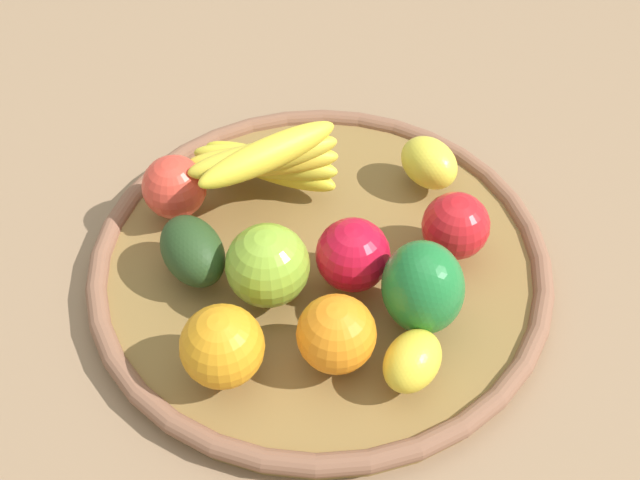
{
  "coord_description": "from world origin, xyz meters",
  "views": [
    {
      "loc": [
        -0.19,
        -0.48,
        0.63
      ],
      "look_at": [
        0.0,
        0.0,
        0.05
      ],
      "focal_mm": 44.7,
      "sensor_mm": 36.0,
      "label": 1
    }
  ],
  "objects_px": {
    "lemon_0": "(412,361)",
    "bell_pepper": "(423,287)",
    "banana_bunch": "(266,160)",
    "orange_0": "(222,346)",
    "avocado": "(193,251)",
    "orange_1": "(336,334)",
    "apple_1": "(174,187)",
    "apple_0": "(456,226)",
    "lemon_1": "(429,163)",
    "apple_2": "(353,255)",
    "apple_3": "(268,265)"
  },
  "relations": [
    {
      "from": "lemon_0",
      "to": "bell_pepper",
      "type": "xyz_separation_m",
      "value": [
        0.03,
        0.05,
        0.02
      ]
    },
    {
      "from": "banana_bunch",
      "to": "orange_0",
      "type": "relative_size",
      "value": 2.19
    },
    {
      "from": "bell_pepper",
      "to": "avocado",
      "type": "xyz_separation_m",
      "value": [
        -0.18,
        0.13,
        -0.02
      ]
    },
    {
      "from": "orange_1",
      "to": "apple_1",
      "type": "distance_m",
      "value": 0.24
    },
    {
      "from": "apple_0",
      "to": "avocado",
      "type": "xyz_separation_m",
      "value": [
        -0.25,
        0.07,
        -0.0
      ]
    },
    {
      "from": "apple_1",
      "to": "lemon_1",
      "type": "xyz_separation_m",
      "value": [
        0.26,
        -0.06,
        -0.01
      ]
    },
    {
      "from": "banana_bunch",
      "to": "orange_1",
      "type": "distance_m",
      "value": 0.22
    },
    {
      "from": "banana_bunch",
      "to": "orange_1",
      "type": "relative_size",
      "value": 2.29
    },
    {
      "from": "bell_pepper",
      "to": "orange_0",
      "type": "bearing_deg",
      "value": -91.69
    },
    {
      "from": "apple_0",
      "to": "orange_1",
      "type": "xyz_separation_m",
      "value": [
        -0.16,
        -0.08,
        0.0
      ]
    },
    {
      "from": "avocado",
      "to": "apple_2",
      "type": "distance_m",
      "value": 0.15
    },
    {
      "from": "apple_3",
      "to": "apple_2",
      "type": "relative_size",
      "value": 1.11
    },
    {
      "from": "lemon_0",
      "to": "bell_pepper",
      "type": "height_order",
      "value": "bell_pepper"
    },
    {
      "from": "bell_pepper",
      "to": "lemon_1",
      "type": "bearing_deg",
      "value": 152.81
    },
    {
      "from": "apple_1",
      "to": "lemon_1",
      "type": "distance_m",
      "value": 0.27
    },
    {
      "from": "apple_1",
      "to": "lemon_1",
      "type": "bearing_deg",
      "value": -12.05
    },
    {
      "from": "apple_3",
      "to": "avocado",
      "type": "height_order",
      "value": "apple_3"
    },
    {
      "from": "banana_bunch",
      "to": "apple_1",
      "type": "height_order",
      "value": "banana_bunch"
    },
    {
      "from": "apple_2",
      "to": "apple_1",
      "type": "xyz_separation_m",
      "value": [
        -0.13,
        0.15,
        -0.0
      ]
    },
    {
      "from": "orange_0",
      "to": "orange_1",
      "type": "distance_m",
      "value": 0.1
    },
    {
      "from": "apple_2",
      "to": "lemon_0",
      "type": "bearing_deg",
      "value": -87.73
    },
    {
      "from": "lemon_0",
      "to": "avocado",
      "type": "xyz_separation_m",
      "value": [
        -0.14,
        0.19,
        0.01
      ]
    },
    {
      "from": "bell_pepper",
      "to": "apple_1",
      "type": "xyz_separation_m",
      "value": [
        -0.17,
        0.22,
        -0.01
      ]
    },
    {
      "from": "apple_2",
      "to": "orange_1",
      "type": "height_order",
      "value": "same"
    },
    {
      "from": "lemon_0",
      "to": "banana_bunch",
      "type": "bearing_deg",
      "value": 98.9
    },
    {
      "from": "apple_2",
      "to": "orange_0",
      "type": "relative_size",
      "value": 0.97
    },
    {
      "from": "apple_3",
      "to": "apple_2",
      "type": "bearing_deg",
      "value": -10.01
    },
    {
      "from": "lemon_0",
      "to": "orange_0",
      "type": "height_order",
      "value": "orange_0"
    },
    {
      "from": "apple_3",
      "to": "bell_pepper",
      "type": "relative_size",
      "value": 0.86
    },
    {
      "from": "apple_3",
      "to": "lemon_0",
      "type": "bearing_deg",
      "value": -57.77
    },
    {
      "from": "banana_bunch",
      "to": "orange_0",
      "type": "xyz_separation_m",
      "value": [
        -0.11,
        -0.2,
        -0.01
      ]
    },
    {
      "from": "avocado",
      "to": "apple_0",
      "type": "bearing_deg",
      "value": -15.31
    },
    {
      "from": "lemon_1",
      "to": "orange_0",
      "type": "bearing_deg",
      "value": -151.11
    },
    {
      "from": "apple_1",
      "to": "orange_0",
      "type": "bearing_deg",
      "value": -93.28
    },
    {
      "from": "apple_3",
      "to": "apple_0",
      "type": "relative_size",
      "value": 1.18
    },
    {
      "from": "banana_bunch",
      "to": "orange_1",
      "type": "xyz_separation_m",
      "value": [
        -0.01,
        -0.22,
        -0.01
      ]
    },
    {
      "from": "banana_bunch",
      "to": "apple_0",
      "type": "distance_m",
      "value": 0.2
    },
    {
      "from": "apple_0",
      "to": "banana_bunch",
      "type": "bearing_deg",
      "value": 135.14
    },
    {
      "from": "orange_1",
      "to": "apple_1",
      "type": "height_order",
      "value": "orange_1"
    },
    {
      "from": "bell_pepper",
      "to": "lemon_1",
      "type": "relative_size",
      "value": 1.32
    },
    {
      "from": "banana_bunch",
      "to": "lemon_1",
      "type": "xyz_separation_m",
      "value": [
        0.17,
        -0.05,
        -0.02
      ]
    },
    {
      "from": "orange_1",
      "to": "apple_1",
      "type": "bearing_deg",
      "value": 110.0
    },
    {
      "from": "orange_1",
      "to": "apple_0",
      "type": "bearing_deg",
      "value": 25.92
    },
    {
      "from": "bell_pepper",
      "to": "apple_3",
      "type": "bearing_deg",
      "value": -122.06
    },
    {
      "from": "banana_bunch",
      "to": "bell_pepper",
      "type": "distance_m",
      "value": 0.22
    },
    {
      "from": "orange_0",
      "to": "apple_1",
      "type": "distance_m",
      "value": 0.21
    },
    {
      "from": "avocado",
      "to": "banana_bunch",
      "type": "bearing_deg",
      "value": 37.18
    },
    {
      "from": "avocado",
      "to": "orange_0",
      "type": "relative_size",
      "value": 1.14
    },
    {
      "from": "lemon_1",
      "to": "orange_1",
      "type": "bearing_deg",
      "value": -135.7
    },
    {
      "from": "apple_3",
      "to": "orange_0",
      "type": "height_order",
      "value": "apple_3"
    }
  ]
}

